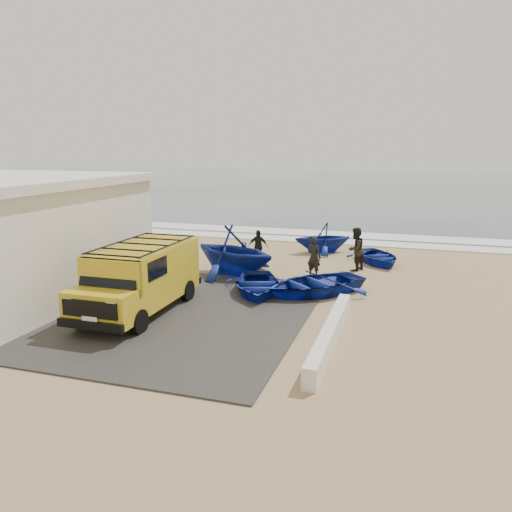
# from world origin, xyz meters

# --- Properties ---
(ground) EXTENTS (160.00, 160.00, 0.00)m
(ground) POSITION_xyz_m (0.00, 0.00, 0.00)
(ground) COLOR tan
(slab) EXTENTS (12.00, 10.00, 0.05)m
(slab) POSITION_xyz_m (-2.00, -2.00, 0.03)
(slab) COLOR #393634
(slab) RESTS_ON ground
(ocean) EXTENTS (180.00, 88.00, 0.01)m
(ocean) POSITION_xyz_m (0.00, 56.00, 0.00)
(ocean) COLOR #385166
(ocean) RESTS_ON ground
(surf_line) EXTENTS (180.00, 1.60, 0.06)m
(surf_line) POSITION_xyz_m (0.00, 12.00, 0.03)
(surf_line) COLOR white
(surf_line) RESTS_ON ground
(surf_wash) EXTENTS (180.00, 2.20, 0.04)m
(surf_wash) POSITION_xyz_m (0.00, 14.50, 0.02)
(surf_wash) COLOR white
(surf_wash) RESTS_ON ground
(parapet) EXTENTS (0.35, 6.00, 0.55)m
(parapet) POSITION_xyz_m (5.00, -3.00, 0.28)
(parapet) COLOR silver
(parapet) RESTS_ON ground
(van) EXTENTS (2.17, 5.29, 2.26)m
(van) POSITION_xyz_m (-1.38, -2.18, 1.22)
(van) COLOR gold
(van) RESTS_ON ground
(boat_near_left) EXTENTS (3.40, 4.04, 0.72)m
(boat_near_left) POSITION_xyz_m (1.63, 0.93, 0.36)
(boat_near_left) COLOR #132A96
(boat_near_left) RESTS_ON ground
(boat_near_right) EXTENTS (4.77, 4.81, 0.82)m
(boat_near_right) POSITION_xyz_m (3.68, 1.49, 0.41)
(boat_near_right) COLOR #132A96
(boat_near_right) RESTS_ON ground
(boat_mid_left) EXTENTS (5.06, 4.75, 2.13)m
(boat_mid_left) POSITION_xyz_m (-0.13, 3.29, 1.06)
(boat_mid_left) COLOR #132A96
(boat_mid_left) RESTS_ON ground
(boat_mid_right) EXTENTS (3.49, 3.89, 0.66)m
(boat_mid_right) POSITION_xyz_m (5.55, 7.28, 0.33)
(boat_mid_right) COLOR #132A96
(boat_mid_right) RESTS_ON ground
(boat_far_left) EXTENTS (3.77, 3.61, 1.54)m
(boat_far_left) POSITION_xyz_m (2.66, 8.99, 0.77)
(boat_far_left) COLOR #132A96
(boat_far_left) RESTS_ON ground
(fisherman_front) EXTENTS (0.74, 0.61, 1.74)m
(fisherman_front) POSITION_xyz_m (3.19, 3.89, 0.87)
(fisherman_front) COLOR black
(fisherman_front) RESTS_ON ground
(fisherman_middle) EXTENTS (1.05, 1.15, 1.91)m
(fisherman_middle) POSITION_xyz_m (4.69, 5.61, 0.96)
(fisherman_middle) COLOR black
(fisherman_middle) RESTS_ON ground
(fisherman_back) EXTENTS (0.95, 0.50, 1.55)m
(fisherman_back) POSITION_xyz_m (0.16, 5.82, 0.77)
(fisherman_back) COLOR black
(fisherman_back) RESTS_ON ground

